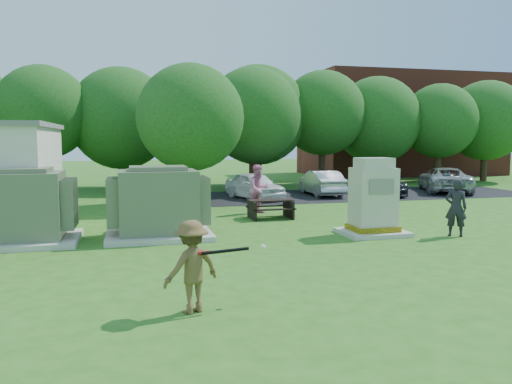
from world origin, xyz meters
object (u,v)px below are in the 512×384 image
object	(u,v)px
transformer_right	(158,204)
picnic_table	(270,207)
car_dark	(377,181)
person_by_generator	(456,208)
person_at_picnic	(259,189)
car_silver_a	(321,183)
car_silver_b	(444,180)
transformer_left	(20,208)
generator_cabinet	(373,201)
car_white	(254,186)
batter	(192,267)

from	to	relation	value
transformer_right	picnic_table	xyz separation A→B (m)	(4.10, 2.52, -0.55)
picnic_table	car_dark	world-z (taller)	car_dark
person_by_generator	person_at_picnic	bearing A→B (deg)	-22.81
transformer_right	car_dark	world-z (taller)	transformer_right
car_silver_a	car_dark	bearing A→B (deg)	177.15
person_by_generator	car_silver_b	world-z (taller)	person_by_generator
transformer_left	generator_cabinet	world-z (taller)	generator_cabinet
transformer_left	transformer_right	distance (m)	3.70
car_dark	car_silver_b	xyz separation A→B (m)	(4.11, 0.13, -0.00)
car_white	car_silver_b	size ratio (longest dim) A/B	0.78
generator_cabinet	car_silver_b	world-z (taller)	generator_cabinet
person_by_generator	car_white	bearing A→B (deg)	-41.97
transformer_right	transformer_left	bearing A→B (deg)	180.00
transformer_left	car_dark	size ratio (longest dim) A/B	0.65
car_white	car_silver_b	distance (m)	10.77
picnic_table	car_white	distance (m)	5.97
car_silver_b	car_white	bearing A→B (deg)	27.22
picnic_table	person_at_picnic	xyz separation A→B (m)	(-0.11, 1.25, 0.52)
batter	car_silver_a	size ratio (longest dim) A/B	0.40
transformer_right	generator_cabinet	size ratio (longest dim) A/B	1.30
person_at_picnic	car_dark	bearing A→B (deg)	15.11
transformer_left	car_silver_a	bearing A→B (deg)	36.33
person_at_picnic	car_silver_b	size ratio (longest dim) A/B	0.39
batter	car_dark	xyz separation A→B (m)	(11.47, 15.46, -0.10)
transformer_left	car_silver_b	xyz separation A→B (m)	(19.44, 8.96, -0.30)
transformer_right	person_by_generator	distance (m)	8.70
batter	person_at_picnic	bearing A→B (deg)	-135.48
transformer_right	batter	bearing A→B (deg)	-88.64
transformer_left	picnic_table	world-z (taller)	transformer_left
person_at_picnic	car_silver_a	distance (m)	7.08
picnic_table	batter	size ratio (longest dim) A/B	1.04
picnic_table	car_dark	xyz separation A→B (m)	(7.53, 6.31, 0.25)
generator_cabinet	person_at_picnic	distance (m)	5.45
transformer_right	car_silver_a	distance (m)	12.55
transformer_left	car_silver_b	world-z (taller)	transformer_left
generator_cabinet	car_dark	xyz separation A→B (m)	(5.41, 10.03, -0.33)
person_by_generator	car_white	distance (m)	11.02
picnic_table	batter	distance (m)	9.97
generator_cabinet	picnic_table	distance (m)	4.32
transformer_right	batter	xyz separation A→B (m)	(0.16, -6.63, -0.20)
generator_cabinet	car_silver_b	xyz separation A→B (m)	(9.52, 10.16, -0.34)
generator_cabinet	person_by_generator	bearing A→B (deg)	-20.81
person_by_generator	generator_cabinet	bearing A→B (deg)	8.88
transformer_right	picnic_table	bearing A→B (deg)	31.53
generator_cabinet	person_by_generator	size ratio (longest dim) A/B	1.36
car_silver_a	car_dark	size ratio (longest dim) A/B	0.83
transformer_left	picnic_table	size ratio (longest dim) A/B	1.89
generator_cabinet	picnic_table	xyz separation A→B (m)	(-2.12, 3.72, -0.58)
transformer_left	car_silver_b	bearing A→B (deg)	24.74
picnic_table	batter	xyz separation A→B (m)	(-3.95, -9.15, 0.34)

